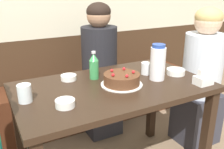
{
  "coord_description": "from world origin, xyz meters",
  "views": [
    {
      "loc": [
        -0.7,
        -1.28,
        1.31
      ],
      "look_at": [
        0.02,
        0.05,
        0.77
      ],
      "focal_mm": 40.0,
      "sensor_mm": 36.0,
      "label": 1
    }
  ],
  "objects_px": {
    "person_grey_tee": "(100,74)",
    "glass_tumbler_short": "(146,68)",
    "bench_seat": "(72,104)",
    "bowl_side_dish": "(65,103)",
    "soju_bottle": "(94,66)",
    "birthday_cake": "(122,79)",
    "bowl_soup_white": "(69,77)",
    "glass_shot_small": "(25,93)",
    "bowl_rice_small": "(176,72)",
    "napkin_holder": "(204,79)",
    "glass_water_tall": "(155,57)",
    "water_pitcher": "(158,62)",
    "person_pale_blue_shirt": "(201,82)"
  },
  "relations": [
    {
      "from": "person_grey_tee",
      "to": "glass_tumbler_short",
      "type": "bearing_deg",
      "value": 10.84
    },
    {
      "from": "bench_seat",
      "to": "bowl_side_dish",
      "type": "xyz_separation_m",
      "value": [
        -0.36,
        -0.98,
        0.51
      ]
    },
    {
      "from": "soju_bottle",
      "to": "glass_tumbler_short",
      "type": "distance_m",
      "value": 0.38
    },
    {
      "from": "bench_seat",
      "to": "glass_tumbler_short",
      "type": "relative_size",
      "value": 29.94
    },
    {
      "from": "birthday_cake",
      "to": "bowl_soup_white",
      "type": "distance_m",
      "value": 0.36
    },
    {
      "from": "birthday_cake",
      "to": "soju_bottle",
      "type": "bearing_deg",
      "value": 119.59
    },
    {
      "from": "birthday_cake",
      "to": "person_grey_tee",
      "type": "height_order",
      "value": "person_grey_tee"
    },
    {
      "from": "soju_bottle",
      "to": "bowl_soup_white",
      "type": "xyz_separation_m",
      "value": [
        -0.16,
        0.06,
        -0.07
      ]
    },
    {
      "from": "glass_shot_small",
      "to": "glass_tumbler_short",
      "type": "bearing_deg",
      "value": 4.14
    },
    {
      "from": "birthday_cake",
      "to": "glass_shot_small",
      "type": "distance_m",
      "value": 0.58
    },
    {
      "from": "soju_bottle",
      "to": "bowl_rice_small",
      "type": "xyz_separation_m",
      "value": [
        0.54,
        -0.19,
        -0.07
      ]
    },
    {
      "from": "napkin_holder",
      "to": "bowl_soup_white",
      "type": "bearing_deg",
      "value": 146.43
    },
    {
      "from": "birthday_cake",
      "to": "napkin_holder",
      "type": "bearing_deg",
      "value": -27.38
    },
    {
      "from": "bowl_soup_white",
      "to": "glass_tumbler_short",
      "type": "relative_size",
      "value": 1.25
    },
    {
      "from": "bowl_rice_small",
      "to": "napkin_holder",
      "type": "bearing_deg",
      "value": -84.54
    },
    {
      "from": "birthday_cake",
      "to": "glass_water_tall",
      "type": "xyz_separation_m",
      "value": [
        0.49,
        0.3,
        0.01
      ]
    },
    {
      "from": "bowl_side_dish",
      "to": "glass_water_tall",
      "type": "relative_size",
      "value": 1.24
    },
    {
      "from": "water_pitcher",
      "to": "napkin_holder",
      "type": "height_order",
      "value": "water_pitcher"
    },
    {
      "from": "bench_seat",
      "to": "soju_bottle",
      "type": "height_order",
      "value": "soju_bottle"
    },
    {
      "from": "soju_bottle",
      "to": "person_grey_tee",
      "type": "relative_size",
      "value": 0.16
    },
    {
      "from": "soju_bottle",
      "to": "napkin_holder",
      "type": "bearing_deg",
      "value": -36.88
    },
    {
      "from": "soju_bottle",
      "to": "glass_tumbler_short",
      "type": "height_order",
      "value": "soju_bottle"
    },
    {
      "from": "birthday_cake",
      "to": "glass_shot_small",
      "type": "bearing_deg",
      "value": 176.54
    },
    {
      "from": "person_pale_blue_shirt",
      "to": "bowl_soup_white",
      "type": "bearing_deg",
      "value": -7.64
    },
    {
      "from": "napkin_holder",
      "to": "bowl_side_dish",
      "type": "bearing_deg",
      "value": 172.47
    },
    {
      "from": "glass_tumbler_short",
      "to": "birthday_cake",
      "type": "bearing_deg",
      "value": -159.59
    },
    {
      "from": "glass_shot_small",
      "to": "birthday_cake",
      "type": "bearing_deg",
      "value": -3.46
    },
    {
      "from": "water_pitcher",
      "to": "bowl_soup_white",
      "type": "relative_size",
      "value": 2.31
    },
    {
      "from": "person_pale_blue_shirt",
      "to": "person_grey_tee",
      "type": "relative_size",
      "value": 0.98
    },
    {
      "from": "bowl_soup_white",
      "to": "glass_water_tall",
      "type": "distance_m",
      "value": 0.76
    },
    {
      "from": "bowl_side_dish",
      "to": "person_grey_tee",
      "type": "height_order",
      "value": "person_grey_tee"
    },
    {
      "from": "water_pitcher",
      "to": "soju_bottle",
      "type": "height_order",
      "value": "water_pitcher"
    },
    {
      "from": "glass_water_tall",
      "to": "napkin_holder",
      "type": "bearing_deg",
      "value": -93.32
    },
    {
      "from": "glass_shot_small",
      "to": "person_pale_blue_shirt",
      "type": "height_order",
      "value": "person_pale_blue_shirt"
    },
    {
      "from": "bowl_rice_small",
      "to": "glass_water_tall",
      "type": "height_order",
      "value": "glass_water_tall"
    },
    {
      "from": "bench_seat",
      "to": "water_pitcher",
      "type": "relative_size",
      "value": 10.41
    },
    {
      "from": "person_grey_tee",
      "to": "napkin_holder",
      "type": "bearing_deg",
      "value": 19.2
    },
    {
      "from": "bench_seat",
      "to": "person_pale_blue_shirt",
      "type": "bearing_deg",
      "value": -41.14
    },
    {
      "from": "bench_seat",
      "to": "water_pitcher",
      "type": "height_order",
      "value": "water_pitcher"
    },
    {
      "from": "bowl_rice_small",
      "to": "birthday_cake",
      "type": "bearing_deg",
      "value": 178.85
    },
    {
      "from": "glass_tumbler_short",
      "to": "bowl_soup_white",
      "type": "bearing_deg",
      "value": 164.25
    },
    {
      "from": "person_pale_blue_shirt",
      "to": "bowl_side_dish",
      "type": "bearing_deg",
      "value": 10.12
    },
    {
      "from": "birthday_cake",
      "to": "person_grey_tee",
      "type": "distance_m",
      "value": 0.69
    },
    {
      "from": "birthday_cake",
      "to": "water_pitcher",
      "type": "relative_size",
      "value": 1.11
    },
    {
      "from": "napkin_holder",
      "to": "person_grey_tee",
      "type": "distance_m",
      "value": 0.95
    },
    {
      "from": "soju_bottle",
      "to": "napkin_holder",
      "type": "distance_m",
      "value": 0.71
    },
    {
      "from": "birthday_cake",
      "to": "bowl_rice_small",
      "type": "relative_size",
      "value": 2.06
    },
    {
      "from": "bowl_side_dish",
      "to": "person_grey_tee",
      "type": "relative_size",
      "value": 0.09
    },
    {
      "from": "water_pitcher",
      "to": "glass_water_tall",
      "type": "relative_size",
      "value": 2.87
    },
    {
      "from": "bowl_rice_small",
      "to": "glass_water_tall",
      "type": "relative_size",
      "value": 1.55
    }
  ]
}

